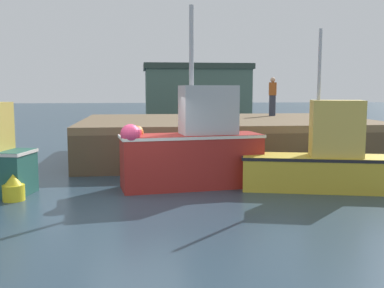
# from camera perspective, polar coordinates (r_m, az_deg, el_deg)

# --- Properties ---
(ground) EXTENTS (120.00, 160.00, 0.10)m
(ground) POSITION_cam_1_polar(r_m,az_deg,el_deg) (11.43, -6.95, -7.12)
(ground) COLOR #283D4C
(pier) EXTENTS (11.16, 7.41, 1.53)m
(pier) POSITION_cam_1_polar(r_m,az_deg,el_deg) (17.77, 4.37, 2.24)
(pier) COLOR brown
(pier) RESTS_ON ground
(fishing_boat_near_right) EXTENTS (4.03, 1.80, 4.92)m
(fishing_boat_near_right) POSITION_cam_1_polar(r_m,az_deg,el_deg) (12.53, 0.09, -0.62)
(fishing_boat_near_right) COLOR maroon
(fishing_boat_near_right) RESTS_ON ground
(fishing_boat_mid) EXTENTS (4.14, 2.11, 4.26)m
(fishing_boat_mid) POSITION_cam_1_polar(r_m,az_deg,el_deg) (12.69, 15.89, -1.92)
(fishing_boat_mid) COLOR gold
(fishing_boat_mid) RESTS_ON ground
(rowboat) EXTENTS (1.97, 1.13, 0.47)m
(rowboat) POSITION_cam_1_polar(r_m,az_deg,el_deg) (14.05, 16.45, -3.62)
(rowboat) COLOR white
(rowboat) RESTS_ON ground
(dockworker) EXTENTS (0.34, 0.34, 1.69)m
(dockworker) POSITION_cam_1_polar(r_m,az_deg,el_deg) (20.50, 10.04, 5.86)
(dockworker) COLOR #2D3342
(dockworker) RESTS_ON pier
(warehouse) EXTENTS (9.61, 6.72, 4.95)m
(warehouse) POSITION_cam_1_polar(r_m,az_deg,el_deg) (42.66, 0.46, 6.59)
(warehouse) COLOR #4C6656
(warehouse) RESTS_ON ground
(mooring_buoy_foreground) EXTENTS (0.53, 0.53, 0.65)m
(mooring_buoy_foreground) POSITION_cam_1_polar(r_m,az_deg,el_deg) (11.97, -21.42, -5.23)
(mooring_buoy_foreground) COLOR yellow
(mooring_buoy_foreground) RESTS_ON ground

